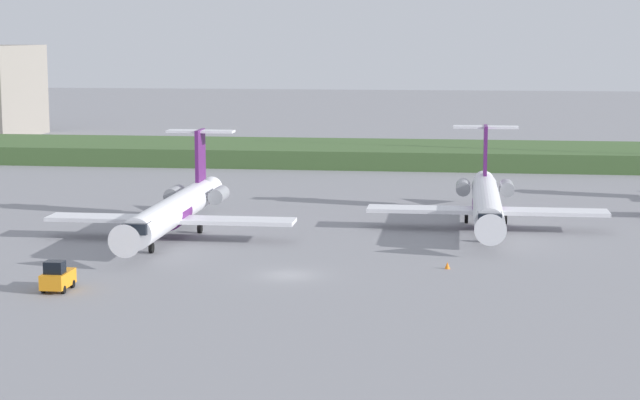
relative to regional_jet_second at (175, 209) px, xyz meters
The scene contains 6 objects.
ground_plane 19.89m from the regional_jet_second, 48.86° to the left, with size 500.00×500.00×0.00m, color gray.
grass_berm 62.09m from the regional_jet_second, 77.93° to the left, with size 320.00×20.00×2.58m, color #426033.
regional_jet_second is the anchor object (origin of this frame).
regional_jet_third 29.96m from the regional_jet_second, 16.84° to the left, with size 22.81×31.00×9.00m.
baggage_tug 22.71m from the regional_jet_second, 97.52° to the right, with size 1.72×3.20×2.30m.
safety_cone_front_marker 27.68m from the regional_jet_second, 23.98° to the right, with size 0.44×0.44×0.55m, color orange.
Camera 1 is at (13.09, -83.51, 18.72)m, focal length 62.39 mm.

